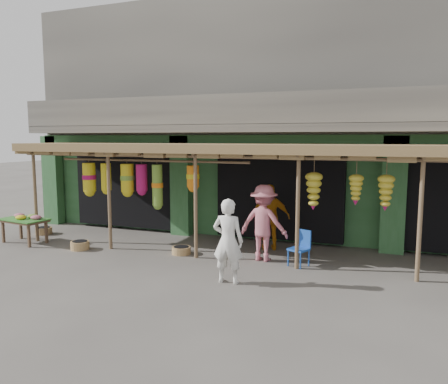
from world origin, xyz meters
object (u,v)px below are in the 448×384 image
(flower_table, at_px, (25,220))
(blue_chair, at_px, (301,246))
(person_shopper, at_px, (264,223))
(person_front, at_px, (228,241))
(person_vendor, at_px, (270,217))

(flower_table, relative_size, blue_chair, 1.74)
(flower_table, relative_size, person_shopper, 0.79)
(flower_table, xyz_separation_m, person_front, (6.52, -1.17, 0.22))
(person_vendor, bearing_deg, person_shopper, 77.78)
(person_vendor, bearing_deg, flower_table, -3.82)
(person_front, xyz_separation_m, person_shopper, (0.23, 1.85, 0.05))
(person_vendor, height_order, person_shopper, person_shopper)
(person_front, distance_m, person_shopper, 1.87)
(person_front, relative_size, person_vendor, 1.00)
(flower_table, bearing_deg, person_shopper, 14.21)
(blue_chair, distance_m, person_shopper, 1.03)
(flower_table, height_order, blue_chair, blue_chair)
(flower_table, height_order, person_vendor, person_vendor)
(blue_chair, bearing_deg, person_front, -100.02)
(blue_chair, height_order, person_vendor, person_vendor)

